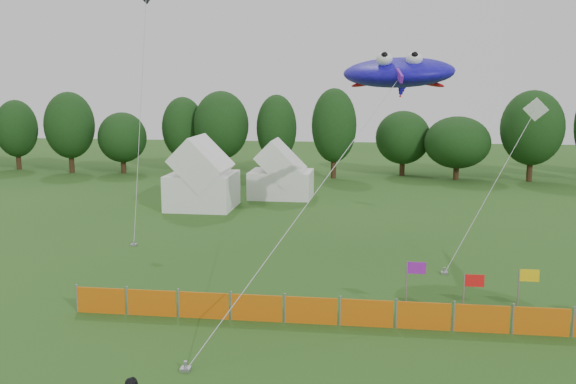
# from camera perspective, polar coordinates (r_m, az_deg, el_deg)

# --- Properties ---
(treeline) EXTENTS (104.57, 8.78, 8.36)m
(treeline) POSITION_cam_1_polar(r_m,az_deg,el_deg) (59.10, 6.69, 5.34)
(treeline) COLOR #382314
(treeline) RESTS_ON ground
(tent_left) EXTENTS (4.52, 4.52, 3.99)m
(tent_left) POSITION_cam_1_polar(r_m,az_deg,el_deg) (44.80, -7.64, 1.12)
(tent_left) COLOR white
(tent_left) RESTS_ON ground
(tent_right) EXTENTS (4.72, 3.78, 3.33)m
(tent_right) POSITION_cam_1_polar(r_m,az_deg,el_deg) (48.56, -0.61, 1.48)
(tent_right) COLOR white
(tent_right) RESTS_ON ground
(barrier_fence) EXTENTS (19.90, 0.06, 1.00)m
(barrier_fence) POSITION_cam_1_polar(r_m,az_deg,el_deg) (23.54, 4.52, -10.58)
(barrier_fence) COLOR #CC5C0B
(barrier_fence) RESTS_ON ground
(flag_row) EXTENTS (8.73, 0.81, 2.21)m
(flag_row) POSITION_cam_1_polar(r_m,az_deg,el_deg) (24.72, 20.28, -8.03)
(flag_row) COLOR gray
(flag_row) RESTS_ON ground
(stingray_kite) EXTENTS (10.10, 22.33, 10.15)m
(stingray_kite) POSITION_cam_1_polar(r_m,az_deg,el_deg) (32.89, 9.79, 10.38)
(stingray_kite) COLOR #1A0EC7
(stingray_kite) RESTS_ON ground
(small_kite_white) EXTENTS (5.92, 6.99, 7.89)m
(small_kite_white) POSITION_cam_1_polar(r_m,az_deg,el_deg) (34.79, 19.47, 3.71)
(small_kite_white) COLOR white
(small_kite_white) RESTS_ON ground
(small_kite_dark) EXTENTS (2.08, 7.76, 14.25)m
(small_kite_dark) POSITION_cam_1_polar(r_m,az_deg,el_deg) (38.74, -12.91, 8.40)
(small_kite_dark) COLOR black
(small_kite_dark) RESTS_ON ground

